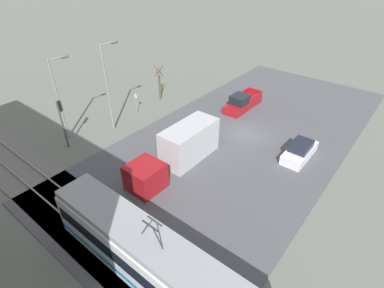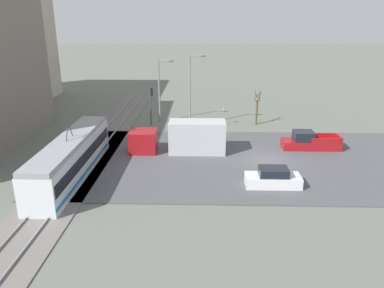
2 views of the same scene
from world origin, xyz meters
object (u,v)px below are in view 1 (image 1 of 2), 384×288
street_tree (159,84)px  street_lamp_near_crossing (108,83)px  pickup_truck (242,102)px  sedan_car_0 (300,151)px  no_parking_sign (136,101)px  light_rail_tram (154,261)px  traffic_light_pole (62,118)px  box_truck (180,149)px  street_lamp_mid_block (59,94)px

street_tree → street_lamp_near_crossing: bearing=99.2°
pickup_truck → sedan_car_0: (-8.92, 5.22, -0.06)m
no_parking_sign → street_tree: bearing=-85.4°
sedan_car_0 → no_parking_sign: no_parking_sign is taller
sedan_car_0 → street_lamp_near_crossing: (16.74, 6.87, 4.22)m
light_rail_tram → sedan_car_0: size_ratio=3.36×
traffic_light_pole → no_parking_sign: (0.25, -8.75, -1.69)m
street_lamp_near_crossing → no_parking_sign: bearing=-76.0°
sedan_car_0 → pickup_truck: bearing=-30.3°
traffic_light_pole → no_parking_sign: bearing=-88.4°
box_truck → pickup_truck: box_truck is taller
street_tree → sedan_car_0: bearing=176.4°
sedan_car_0 → street_lamp_mid_block: (18.97, 10.71, 3.79)m
box_truck → street_lamp_mid_block: size_ratio=1.19×
traffic_light_pole → street_tree: size_ratio=1.07×
traffic_light_pole → street_tree: (0.58, -12.88, -1.07)m
light_rail_tram → pickup_truck: 22.72m
light_rail_tram → box_truck: light_rail_tram is taller
light_rail_tram → traffic_light_pole: bearing=-15.9°
box_truck → pickup_truck: (1.35, -12.52, -0.75)m
pickup_truck → street_tree: 10.07m
pickup_truck → no_parking_sign: (8.78, 8.23, 0.58)m
pickup_truck → street_lamp_mid_block: street_lamp_mid_block is taller
street_tree → street_lamp_mid_block: (0.93, 11.83, 2.54)m
pickup_truck → street_tree: bearing=24.2°
sedan_car_0 → street_tree: street_tree is taller
light_rail_tram → street_tree: (16.44, -17.39, 0.31)m
street_lamp_mid_block → sedan_car_0: bearing=-150.6°
street_lamp_near_crossing → no_parking_sign: (0.96, -3.86, -3.59)m
pickup_truck → traffic_light_pole: 19.14m
box_truck → street_lamp_near_crossing: bearing=-2.7°
light_rail_tram → no_parking_sign: bearing=-39.5°
light_rail_tram → pickup_truck: light_rail_tram is taller
traffic_light_pole → street_lamp_mid_block: size_ratio=0.60×
light_rail_tram → box_truck: 10.78m
light_rail_tram → street_lamp_mid_block: street_lamp_mid_block is taller
pickup_truck → sedan_car_0: bearing=149.7°
box_truck → pickup_truck: bearing=-83.8°
street_lamp_near_crossing → no_parking_sign: street_lamp_near_crossing is taller
street_tree → no_parking_sign: 4.20m
light_rail_tram → street_lamp_near_crossing: bearing=-31.8°
box_truck → street_tree: (10.47, -8.42, 0.44)m
pickup_truck → traffic_light_pole: size_ratio=1.23×
no_parking_sign → pickup_truck: bearing=-136.9°
box_truck → sedan_car_0: box_truck is taller
no_parking_sign → street_lamp_near_crossing: bearing=104.0°
street_lamp_near_crossing → no_parking_sign: size_ratio=3.94×
traffic_light_pole → street_lamp_mid_block: (1.51, -1.05, 1.46)m
sedan_car_0 → no_parking_sign: size_ratio=1.96×
box_truck → no_parking_sign: box_truck is taller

